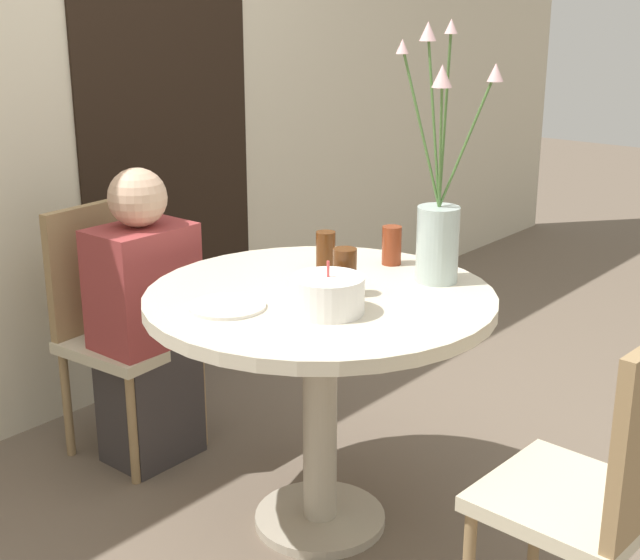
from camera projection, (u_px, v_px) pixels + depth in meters
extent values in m
plane|color=#6B5B4C|center=(320.00, 522.00, 2.84)|extent=(16.00, 16.00, 0.00)
cube|color=beige|center=(46.00, 83.00, 3.24)|extent=(8.00, 0.05, 2.60)
cube|color=black|center=(169.00, 142.00, 3.70)|extent=(0.90, 0.01, 2.05)
cylinder|color=beige|center=(320.00, 299.00, 2.62)|extent=(1.04, 1.04, 0.04)
cylinder|color=#B7AD99|center=(320.00, 414.00, 2.73)|extent=(0.11, 0.11, 0.70)
cylinder|color=#B7AD99|center=(320.00, 518.00, 2.84)|extent=(0.41, 0.41, 0.03)
cube|color=beige|center=(131.00, 343.00, 3.18)|extent=(0.43, 0.43, 0.04)
cube|color=#997A51|center=(92.00, 268.00, 3.20)|extent=(0.38, 0.06, 0.46)
cylinder|color=#997A51|center=(133.00, 430.00, 3.02)|extent=(0.03, 0.03, 0.40)
cylinder|color=#997A51|center=(201.00, 395.00, 3.28)|extent=(0.03, 0.03, 0.40)
cylinder|color=#997A51|center=(67.00, 404.00, 3.21)|extent=(0.03, 0.03, 0.40)
cylinder|color=#997A51|center=(137.00, 373.00, 3.47)|extent=(0.03, 0.03, 0.40)
cube|color=beige|center=(569.00, 501.00, 2.18)|extent=(0.42, 0.42, 0.04)
cylinder|color=#997A51|center=(536.00, 524.00, 2.48)|extent=(0.03, 0.03, 0.40)
cylinder|color=white|center=(328.00, 295.00, 2.43)|extent=(0.20, 0.20, 0.10)
cylinder|color=#E54C4C|center=(328.00, 269.00, 2.41)|extent=(0.01, 0.01, 0.04)
cylinder|color=#B2C6C1|center=(438.00, 244.00, 2.68)|extent=(0.13, 0.13, 0.23)
cylinder|color=#4C7538|center=(441.00, 144.00, 2.54)|extent=(0.09, 0.05, 0.39)
cone|color=beige|center=(442.00, 76.00, 2.44)|extent=(0.06, 0.06, 0.06)
cylinder|color=#4C7538|center=(421.00, 128.00, 2.60)|extent=(0.05, 0.13, 0.46)
cone|color=beige|center=(402.00, 46.00, 2.55)|extent=(0.04, 0.04, 0.04)
cylinder|color=#4C7538|center=(434.00, 121.00, 2.59)|extent=(0.01, 0.07, 0.50)
cone|color=beige|center=(428.00, 31.00, 2.54)|extent=(0.05, 0.05, 0.05)
cylinder|color=#4C7538|center=(445.00, 121.00, 2.53)|extent=(0.06, 0.06, 0.52)
cone|color=beige|center=(451.00, 26.00, 2.42)|extent=(0.04, 0.04, 0.04)
cylinder|color=#4C7538|center=(467.00, 142.00, 2.57)|extent=(0.07, 0.14, 0.40)
cone|color=beige|center=(496.00, 72.00, 2.50)|extent=(0.05, 0.05, 0.05)
cylinder|color=silver|center=(227.00, 306.00, 2.48)|extent=(0.22, 0.22, 0.01)
cylinder|color=#51280F|center=(345.00, 272.00, 2.57)|extent=(0.07, 0.07, 0.14)
cylinder|color=#51280F|center=(326.00, 250.00, 2.83)|extent=(0.06, 0.06, 0.12)
cylinder|color=maroon|center=(392.00, 245.00, 2.87)|extent=(0.06, 0.06, 0.13)
cube|color=#383333|center=(150.00, 400.00, 3.19)|extent=(0.31, 0.24, 0.44)
cube|color=#993838|center=(143.00, 286.00, 3.06)|extent=(0.34, 0.24, 0.42)
sphere|color=#D1A889|center=(137.00, 198.00, 2.97)|extent=(0.20, 0.20, 0.20)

